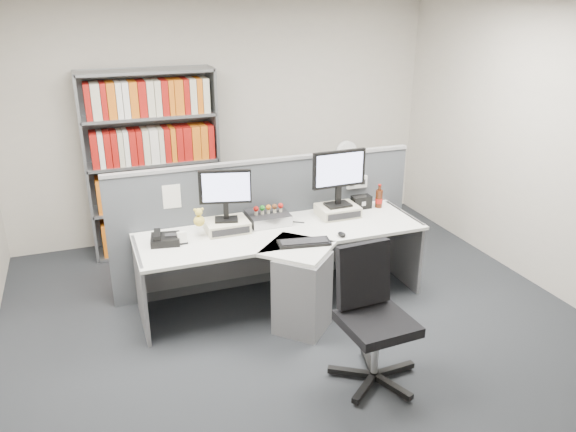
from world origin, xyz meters
name	(u,v)px	position (x,y,z in m)	size (l,w,h in m)	color
ground	(315,347)	(0.00, 0.00, 0.00)	(5.50, 5.50, 0.00)	#2B2E32
room_shell	(320,133)	(0.00, 0.00, 1.79)	(5.04, 5.54, 2.72)	beige
partition	(267,221)	(0.00, 1.25, 0.65)	(3.00, 0.08, 1.27)	#4A4E54
desk	(290,267)	(0.00, 0.60, 0.46)	(2.60, 1.20, 0.72)	white
monitor_riser_left	(227,226)	(-0.47, 0.98, 0.77)	(0.38, 0.31, 0.10)	beige
monitor_riser_right	(338,211)	(0.63, 0.98, 0.77)	(0.38, 0.31, 0.10)	beige
monitor_left	(225,191)	(-0.47, 0.98, 1.10)	(0.45, 0.19, 0.47)	black
monitor_right	(339,173)	(0.63, 0.98, 1.14)	(0.53, 0.18, 0.54)	black
desktop_pc	(268,218)	(-0.05, 1.04, 0.77)	(0.37, 0.33, 0.10)	black
figurines	(268,208)	(-0.05, 1.02, 0.87)	(0.29, 0.05, 0.09)	beige
keyboard	(304,242)	(0.08, 0.47, 0.73)	(0.47, 0.24, 0.03)	black
mouse	(342,234)	(0.45, 0.50, 0.74)	(0.06, 0.10, 0.04)	black
desk_phone	(165,239)	(-1.03, 0.90, 0.76)	(0.28, 0.26, 0.10)	black
desk_calendar	(182,239)	(-0.90, 0.84, 0.77)	(0.09, 0.07, 0.11)	black
plush_toy	(199,219)	(-0.72, 0.93, 0.89)	(0.10, 0.10, 0.17)	gold
speaker	(361,202)	(0.94, 1.08, 0.78)	(0.19, 0.11, 0.13)	black
cola_bottle	(379,199)	(1.12, 1.04, 0.81)	(0.07, 0.07, 0.24)	#3F190A
shelving_unit	(153,166)	(-0.90, 2.44, 0.98)	(1.41, 0.40, 2.00)	gray
filing_cabinet	(344,209)	(1.20, 1.99, 0.35)	(0.45, 0.61, 0.70)	gray
desk_fan	(346,156)	(1.20, 1.99, 1.00)	(0.28, 0.17, 0.47)	white
office_chair	(372,312)	(0.23, -0.47, 0.54)	(0.65, 0.68, 1.02)	silver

